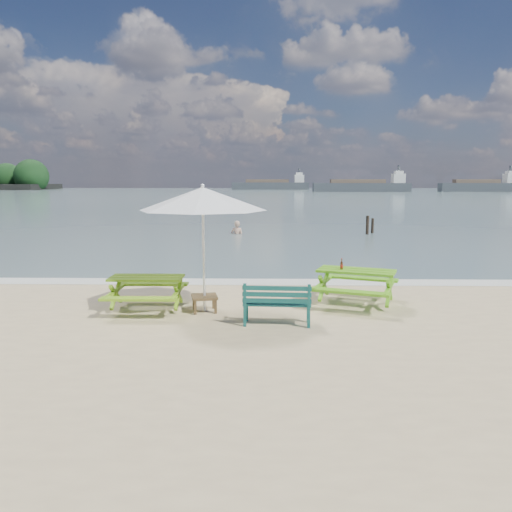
{
  "coord_description": "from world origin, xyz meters",
  "views": [
    {
      "loc": [
        0.41,
        -9.35,
        2.89
      ],
      "look_at": [
        0.16,
        3.0,
        1.0
      ],
      "focal_mm": 35.0,
      "sensor_mm": 36.0,
      "label": 1
    }
  ],
  "objects_px": {
    "picnic_table_right": "(356,288)",
    "patio_umbrella": "(203,199)",
    "swimmer": "(237,238)",
    "park_bench": "(277,312)",
    "side_table": "(205,303)",
    "beer_bottle": "(342,266)",
    "picnic_table_left": "(147,294)"
  },
  "relations": [
    {
      "from": "beer_bottle",
      "to": "swimmer",
      "type": "relative_size",
      "value": 0.13
    },
    {
      "from": "picnic_table_left",
      "to": "beer_bottle",
      "type": "distance_m",
      "value": 4.49
    },
    {
      "from": "picnic_table_left",
      "to": "patio_umbrella",
      "type": "distance_m",
      "value": 2.48
    },
    {
      "from": "picnic_table_left",
      "to": "side_table",
      "type": "relative_size",
      "value": 2.73
    },
    {
      "from": "side_table",
      "to": "swimmer",
      "type": "relative_size",
      "value": 0.35
    },
    {
      "from": "side_table",
      "to": "beer_bottle",
      "type": "distance_m",
      "value": 3.28
    },
    {
      "from": "picnic_table_right",
      "to": "beer_bottle",
      "type": "height_order",
      "value": "beer_bottle"
    },
    {
      "from": "picnic_table_left",
      "to": "swimmer",
      "type": "bearing_deg",
      "value": 86.09
    },
    {
      "from": "beer_bottle",
      "to": "swimmer",
      "type": "distance_m",
      "value": 15.76
    },
    {
      "from": "picnic_table_left",
      "to": "side_table",
      "type": "height_order",
      "value": "picnic_table_left"
    },
    {
      "from": "picnic_table_left",
      "to": "patio_umbrella",
      "type": "relative_size",
      "value": 0.55
    },
    {
      "from": "picnic_table_right",
      "to": "patio_umbrella",
      "type": "height_order",
      "value": "patio_umbrella"
    },
    {
      "from": "side_table",
      "to": "patio_umbrella",
      "type": "height_order",
      "value": "patio_umbrella"
    },
    {
      "from": "picnic_table_left",
      "to": "patio_umbrella",
      "type": "xyz_separation_m",
      "value": [
        1.29,
        -0.08,
        2.12
      ]
    },
    {
      "from": "side_table",
      "to": "swimmer",
      "type": "bearing_deg",
      "value": 90.72
    },
    {
      "from": "swimmer",
      "to": "beer_bottle",
      "type": "bearing_deg",
      "value": -77.81
    },
    {
      "from": "swimmer",
      "to": "picnic_table_left",
      "type": "bearing_deg",
      "value": -93.91
    },
    {
      "from": "picnic_table_right",
      "to": "swimmer",
      "type": "distance_m",
      "value": 15.85
    },
    {
      "from": "side_table",
      "to": "beer_bottle",
      "type": "relative_size",
      "value": 2.57
    },
    {
      "from": "park_bench",
      "to": "beer_bottle",
      "type": "distance_m",
      "value": 2.36
    },
    {
      "from": "park_bench",
      "to": "picnic_table_right",
      "type": "bearing_deg",
      "value": 41.07
    },
    {
      "from": "park_bench",
      "to": "swimmer",
      "type": "xyz_separation_m",
      "value": [
        -1.79,
        17.04,
        -0.49
      ]
    },
    {
      "from": "side_table",
      "to": "beer_bottle",
      "type": "height_order",
      "value": "beer_bottle"
    },
    {
      "from": "park_bench",
      "to": "beer_bottle",
      "type": "xyz_separation_m",
      "value": [
        1.53,
        1.68,
        0.66
      ]
    },
    {
      "from": "park_bench",
      "to": "side_table",
      "type": "height_order",
      "value": "park_bench"
    },
    {
      "from": "swimmer",
      "to": "park_bench",
      "type": "bearing_deg",
      "value": -84.01
    },
    {
      "from": "patio_umbrella",
      "to": "swimmer",
      "type": "relative_size",
      "value": 1.73
    },
    {
      "from": "beer_bottle",
      "to": "picnic_table_left",
      "type": "bearing_deg",
      "value": -171.9
    },
    {
      "from": "swimmer",
      "to": "picnic_table_right",
      "type": "bearing_deg",
      "value": -76.65
    },
    {
      "from": "picnic_table_left",
      "to": "side_table",
      "type": "bearing_deg",
      "value": -3.35
    },
    {
      "from": "park_bench",
      "to": "patio_umbrella",
      "type": "height_order",
      "value": "patio_umbrella"
    },
    {
      "from": "picnic_table_left",
      "to": "patio_umbrella",
      "type": "bearing_deg",
      "value": -3.35
    }
  ]
}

